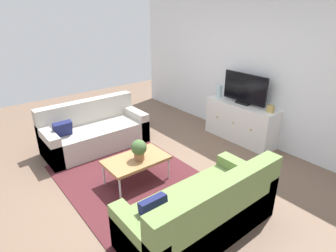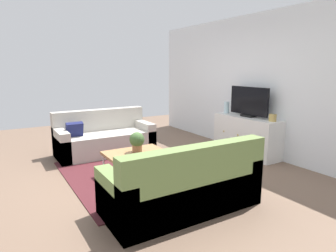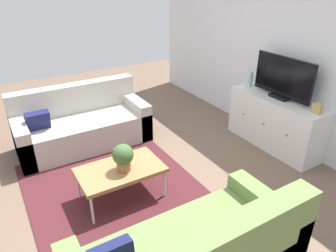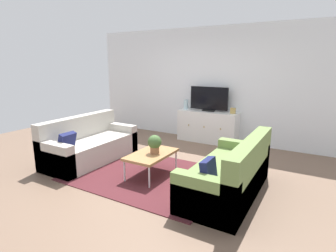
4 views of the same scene
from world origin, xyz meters
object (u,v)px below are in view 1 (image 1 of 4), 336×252
Objects in this scene: flat_screen_tv at (245,89)px; coffee_table at (136,160)px; couch_left_side at (94,132)px; mantel_clock at (271,109)px; glass_vase at (219,91)px; tv_console at (240,122)px; couch_right_side at (204,215)px; potted_plant at (139,149)px.

coffee_table is at bearing -90.73° from flat_screen_tv.
flat_screen_tv reaches higher than couch_left_side.
glass_vase is at bearing 180.00° from mantel_clock.
flat_screen_tv is (0.00, 0.02, 0.66)m from tv_console.
potted_plant is (-1.33, 0.01, 0.29)m from couch_right_side.
couch_right_side is at bearing 0.59° from coffee_table.
tv_console reaches higher than potted_plant.
couch_right_side is (2.87, 0.00, 0.00)m from couch_left_side.
flat_screen_tv is (-1.35, 2.39, 0.75)m from couch_right_side.
couch_right_side is 14.22× the size of mantel_clock.
flat_screen_tv is at bearing 57.52° from couch_left_side.
coffee_table is at bearing -154.00° from potted_plant.
couch_right_side is at bearing -72.43° from mantel_clock.
couch_left_side is 1.00× the size of couch_right_side.
potted_plant is 0.34× the size of flat_screen_tv.
glass_vase is 1.81× the size of mantel_clock.
coffee_table is 2.50m from flat_screen_tv.
couch_right_side is 2.85m from flat_screen_tv.
tv_console is (-0.02, 2.36, -0.20)m from potted_plant.
couch_right_side is 7.84× the size of glass_vase.
flat_screen_tv is (1.52, 2.39, 0.75)m from couch_left_side.
flat_screen_tv is 0.64m from mantel_clock.
couch_left_side is at bearing -131.75° from mantel_clock.
flat_screen_tv is (0.03, 2.41, 0.67)m from coffee_table.
couch_left_side reaches higher than potted_plant.
glass_vase is (-1.94, 2.37, 0.58)m from couch_right_side.
flat_screen_tv is at bearing 90.47° from potted_plant.
mantel_clock is (0.58, 2.36, 0.24)m from potted_plant.
glass_vase is 1.19m from mantel_clock.
coffee_table is 3.91× the size of glass_vase.
couch_right_side reaches higher than tv_console.
mantel_clock is at bearing 75.33° from coffee_table.
flat_screen_tv is 7.12× the size of mantel_clock.
glass_vase is (-0.59, -0.02, -0.17)m from flat_screen_tv.
glass_vase is at bearing 104.57° from potted_plant.
tv_console is 0.77m from glass_vase.
couch_left_side is 2.87m from couch_right_side.
couch_right_side is 2.00× the size of flat_screen_tv.
couch_left_side is at bearing -179.62° from potted_plant.
couch_left_side is 3.23m from mantel_clock.
mantel_clock is (2.12, 2.37, 0.53)m from couch_left_side.
mantel_clock reaches higher than couch_left_side.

